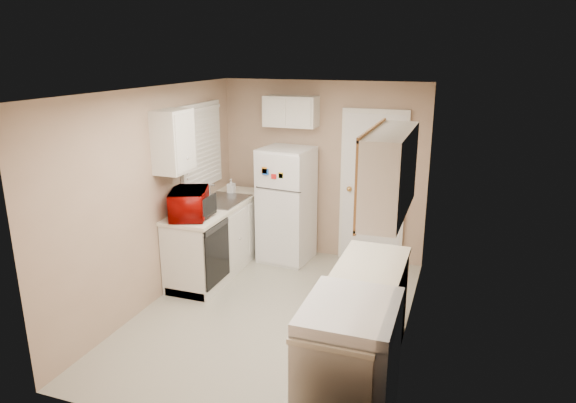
% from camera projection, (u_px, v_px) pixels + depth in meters
% --- Properties ---
extents(floor, '(3.80, 3.80, 0.00)m').
position_uv_depth(floor, '(273.00, 315.00, 5.58)').
color(floor, '#B7B3A2').
rests_on(floor, ground).
extents(ceiling, '(3.80, 3.80, 0.00)m').
position_uv_depth(ceiling, '(271.00, 90.00, 4.91)').
color(ceiling, white).
rests_on(ceiling, floor).
extents(wall_left, '(3.80, 3.80, 0.00)m').
position_uv_depth(wall_left, '(154.00, 197.00, 5.69)').
color(wall_left, tan).
rests_on(wall_left, floor).
extents(wall_right, '(3.80, 3.80, 0.00)m').
position_uv_depth(wall_right, '(411.00, 225.00, 4.80)').
color(wall_right, tan).
rests_on(wall_right, floor).
extents(wall_back, '(2.80, 2.80, 0.00)m').
position_uv_depth(wall_back, '(322.00, 171.00, 6.96)').
color(wall_back, tan).
rests_on(wall_back, floor).
extents(wall_front, '(2.80, 2.80, 0.00)m').
position_uv_depth(wall_front, '(172.00, 287.00, 3.53)').
color(wall_front, tan).
rests_on(wall_front, floor).
extents(left_counter, '(0.60, 1.80, 0.90)m').
position_uv_depth(left_counter, '(218.00, 237.00, 6.62)').
color(left_counter, silver).
rests_on(left_counter, floor).
extents(dishwasher, '(0.03, 0.58, 0.72)m').
position_uv_depth(dishwasher, '(217.00, 254.00, 5.98)').
color(dishwasher, black).
rests_on(dishwasher, floor).
extents(sink, '(0.54, 0.74, 0.16)m').
position_uv_depth(sink, '(222.00, 204.00, 6.64)').
color(sink, gray).
rests_on(sink, left_counter).
extents(microwave, '(0.67, 0.52, 0.39)m').
position_uv_depth(microwave, '(189.00, 205.00, 5.94)').
color(microwave, '#990501').
rests_on(microwave, left_counter).
extents(soap_bottle, '(0.09, 0.10, 0.20)m').
position_uv_depth(soap_bottle, '(231.00, 186.00, 6.97)').
color(soap_bottle, beige).
rests_on(soap_bottle, left_counter).
extents(window_blinds, '(0.10, 0.98, 1.08)m').
position_uv_depth(window_blinds, '(202.00, 146.00, 6.52)').
color(window_blinds, silver).
rests_on(window_blinds, wall_left).
extents(upper_cabinet_left, '(0.30, 0.45, 0.70)m').
position_uv_depth(upper_cabinet_left, '(173.00, 141.00, 5.68)').
color(upper_cabinet_left, silver).
rests_on(upper_cabinet_left, wall_left).
extents(refrigerator, '(0.70, 0.68, 1.55)m').
position_uv_depth(refrigerator, '(287.00, 205.00, 6.88)').
color(refrigerator, white).
rests_on(refrigerator, floor).
extents(cabinet_over_fridge, '(0.70, 0.30, 0.40)m').
position_uv_depth(cabinet_over_fridge, '(291.00, 111.00, 6.73)').
color(cabinet_over_fridge, silver).
rests_on(cabinet_over_fridge, wall_back).
extents(interior_door, '(0.86, 0.06, 2.08)m').
position_uv_depth(interior_door, '(372.00, 189.00, 6.76)').
color(interior_door, white).
rests_on(interior_door, floor).
extents(right_counter, '(0.60, 2.00, 0.90)m').
position_uv_depth(right_counter, '(358.00, 332.00, 4.38)').
color(right_counter, silver).
rests_on(right_counter, floor).
extents(stove, '(0.68, 0.83, 1.01)m').
position_uv_depth(stove, '(349.00, 364.00, 3.85)').
color(stove, white).
rests_on(stove, floor).
extents(upper_cabinet_right, '(0.30, 1.20, 0.70)m').
position_uv_depth(upper_cabinet_right, '(390.00, 172.00, 4.22)').
color(upper_cabinet_right, silver).
rests_on(upper_cabinet_right, wall_right).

